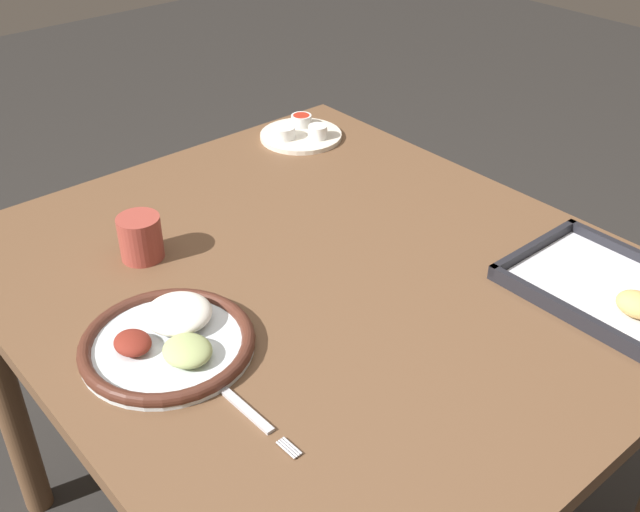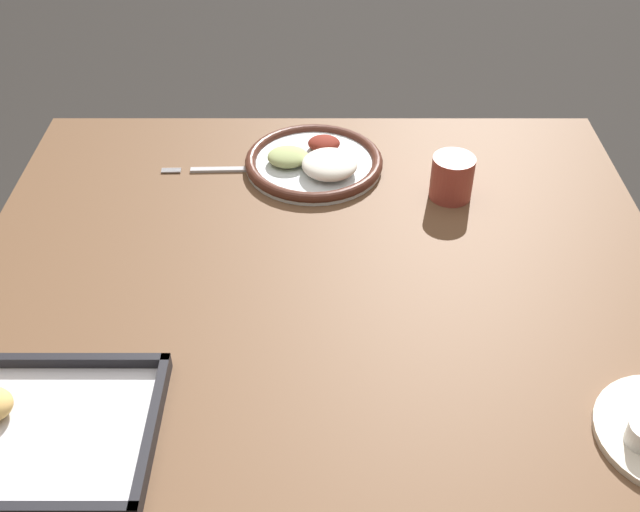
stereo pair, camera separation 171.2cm
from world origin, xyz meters
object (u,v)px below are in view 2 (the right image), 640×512
at_px(dinner_plate, 317,162).
at_px(drinking_cup, 454,177).
at_px(fork, 229,170).
at_px(baking_tray, 16,429).

xyz_separation_m(dinner_plate, drinking_cup, (-0.23, 0.09, 0.02)).
xyz_separation_m(dinner_plate, fork, (0.16, 0.01, -0.01)).
bearing_deg(dinner_plate, fork, 3.10).
bearing_deg(fork, dinner_plate, -178.45).
distance_m(dinner_plate, baking_tray, 0.69).
height_order(dinner_plate, drinking_cup, drinking_cup).
height_order(dinner_plate, fork, dinner_plate).
relative_size(dinner_plate, drinking_cup, 3.27).
relative_size(fork, drinking_cup, 2.79).
bearing_deg(fork, drinking_cup, 166.97).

